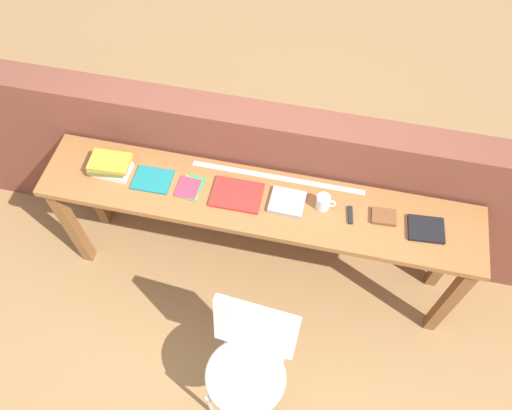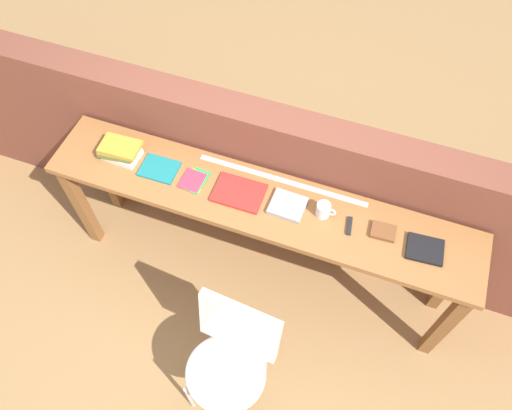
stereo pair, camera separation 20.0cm
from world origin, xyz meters
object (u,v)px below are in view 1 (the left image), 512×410
at_px(multitool_folded, 350,215).
at_px(leather_journal_brown, 384,217).
at_px(chair_white_moulded, 249,360).
at_px(book_open_centre, 237,195).
at_px(book_repair_rightmost, 426,229).
at_px(magazine_cycling, 153,180).
at_px(mug, 324,202).
at_px(pamphlet_pile_colourful, 191,187).
at_px(book_stack_leftmost, 110,165).

xyz_separation_m(multitool_folded, leather_journal_brown, (0.18, 0.03, 0.00)).
distance_m(chair_white_moulded, book_open_centre, 0.89).
bearing_deg(book_repair_rightmost, magazine_cycling, 175.42).
relative_size(mug, leather_journal_brown, 0.85).
bearing_deg(chair_white_moulded, leather_journal_brown, 54.66).
relative_size(book_open_centre, book_repair_rightmost, 1.48).
bearing_deg(pamphlet_pile_colourful, book_stack_leftmost, 177.29).
relative_size(book_open_centre, multitool_folded, 2.55).
bearing_deg(mug, magazine_cycling, -178.31).
bearing_deg(magazine_cycling, chair_white_moulded, -47.91).
height_order(chair_white_moulded, mug, mug).
xyz_separation_m(book_stack_leftmost, pamphlet_pile_colourful, (0.48, -0.02, -0.04)).
bearing_deg(multitool_folded, magazine_cycling, -179.90).
distance_m(magazine_cycling, multitool_folded, 1.13).
height_order(magazine_cycling, book_repair_rightmost, book_repair_rightmost).
bearing_deg(leather_journal_brown, chair_white_moulded, -128.81).
relative_size(multitool_folded, book_repair_rightmost, 0.58).
bearing_deg(book_open_centre, book_stack_leftmost, 177.88).
bearing_deg(chair_white_moulded, book_stack_leftmost, 141.02).
xyz_separation_m(book_open_centre, mug, (0.48, 0.03, 0.04)).
height_order(book_open_centre, leather_journal_brown, leather_journal_brown).
distance_m(chair_white_moulded, mug, 0.93).
height_order(magazine_cycling, leather_journal_brown, leather_journal_brown).
height_order(pamphlet_pile_colourful, leather_journal_brown, leather_journal_brown).
relative_size(book_stack_leftmost, mug, 2.21).
relative_size(pamphlet_pile_colourful, leather_journal_brown, 1.36).
relative_size(magazine_cycling, mug, 1.95).
bearing_deg(leather_journal_brown, book_open_centre, 178.44).
distance_m(pamphlet_pile_colourful, mug, 0.75).
bearing_deg(book_open_centre, multitool_folded, -0.53).
height_order(mug, book_repair_rightmost, mug).
bearing_deg(book_stack_leftmost, mug, 0.49).
xyz_separation_m(pamphlet_pile_colourful, book_repair_rightmost, (1.31, 0.00, 0.01)).
relative_size(book_open_centre, mug, 2.55).
bearing_deg(pamphlet_pile_colourful, leather_journal_brown, 1.67).
distance_m(book_open_centre, mug, 0.48).
bearing_deg(pamphlet_pile_colourful, magazine_cycling, 178.90).
relative_size(magazine_cycling, pamphlet_pile_colourful, 1.21).
relative_size(pamphlet_pile_colourful, multitool_folded, 1.61).
height_order(multitool_folded, book_repair_rightmost, book_repair_rightmost).
relative_size(chair_white_moulded, leather_journal_brown, 6.86).
distance_m(book_open_centre, book_repair_rightmost, 1.04).
bearing_deg(book_open_centre, mug, 2.73).
xyz_separation_m(magazine_cycling, book_open_centre, (0.49, -0.00, 0.00)).
xyz_separation_m(chair_white_moulded, book_repair_rightmost, (0.80, 0.78, 0.36)).
height_order(pamphlet_pile_colourful, book_open_centre, book_open_centre).
xyz_separation_m(mug, book_repair_rightmost, (0.56, -0.03, -0.03)).
height_order(book_open_centre, book_repair_rightmost, book_repair_rightmost).
bearing_deg(leather_journal_brown, book_repair_rightmost, -11.03).
bearing_deg(book_open_centre, book_repair_rightmost, -0.87).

